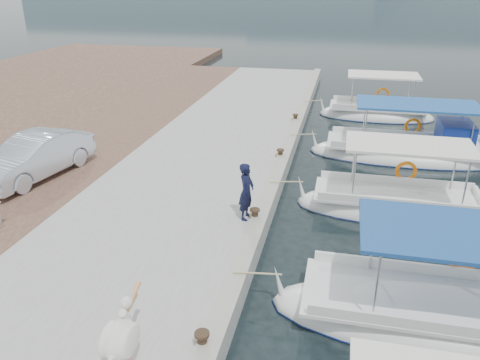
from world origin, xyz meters
The scene contains 12 objects.
ground centered at (0.00, 0.00, 0.00)m, with size 400.00×400.00×0.00m, color black.
concrete_quay centered at (-3.00, 5.00, 0.25)m, with size 6.00×40.00×0.50m, color #9A9A95.
quay_curb centered at (-0.22, 5.00, 0.56)m, with size 0.44×40.00×0.12m, color #9D998B.
cobblestone_strip centered at (-8.00, 5.00, 0.25)m, with size 4.00×40.00×0.50m, color brown.
fishing_caique_b centered at (4.36, -1.30, 0.12)m, with size 7.54×2.44×2.83m.
fishing_caique_c centered at (3.62, 3.85, 0.13)m, with size 6.06×2.11×2.83m.
fishing_caique_d centered at (4.50, 8.90, 0.19)m, with size 7.61×2.49×2.83m.
fishing_caique_e centered at (3.49, 14.83, 0.13)m, with size 5.80×2.36×2.83m.
mooring_bollards centered at (-0.35, 1.50, 0.69)m, with size 0.28×20.28×0.33m.
pelican centered at (-1.57, -4.16, 1.08)m, with size 0.55×1.44×1.12m.
fisherman centered at (-0.60, 1.55, 1.31)m, with size 0.59×0.39×1.63m, color black.
parked_car centered at (-8.09, 2.95, 1.21)m, with size 1.50×4.31×1.42m, color silver.
Camera 1 is at (1.75, -9.77, 6.64)m, focal length 35.00 mm.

